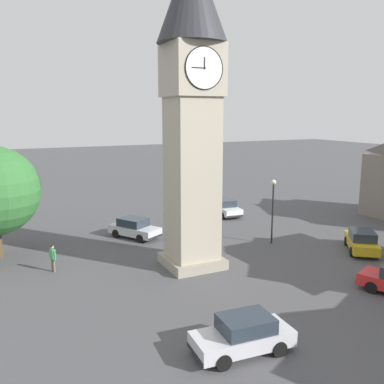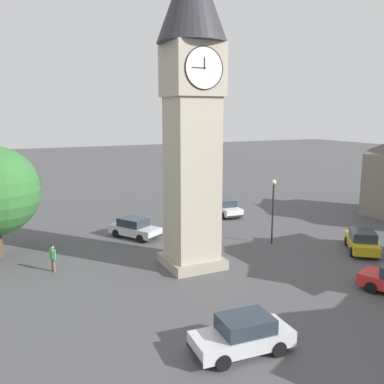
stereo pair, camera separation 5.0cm
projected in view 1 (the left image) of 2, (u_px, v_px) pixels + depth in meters
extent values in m
plane|color=#4C4C4F|center=(192.00, 265.00, 26.42)|extent=(200.00, 200.00, 0.00)
cube|color=gray|center=(192.00, 261.00, 26.37)|extent=(3.42, 3.42, 0.60)
cube|color=#ADA38E|center=(192.00, 179.00, 25.39)|extent=(2.74, 2.74, 9.88)
cube|color=#ADA38E|center=(192.00, 71.00, 24.19)|extent=(3.06, 3.06, 3.01)
cylinder|color=white|center=(204.00, 68.00, 22.81)|extent=(2.30, 0.04, 2.30)
torus|color=black|center=(204.00, 68.00, 22.80)|extent=(2.36, 0.06, 2.36)
cube|color=black|center=(205.00, 63.00, 22.72)|extent=(0.05, 0.02, 0.64)
cube|color=black|center=(199.00, 68.00, 22.63)|extent=(0.87, 0.02, 0.04)
cylinder|color=white|center=(181.00, 73.00, 25.57)|extent=(2.30, 0.04, 2.30)
torus|color=black|center=(181.00, 73.00, 25.58)|extent=(2.36, 0.06, 2.36)
cylinder|color=black|center=(371.00, 287.00, 22.27)|extent=(0.44, 0.68, 0.64)
cylinder|color=black|center=(382.00, 279.00, 23.42)|extent=(0.44, 0.68, 0.64)
cube|color=black|center=(362.00, 278.00, 23.36)|extent=(1.59, 0.73, 0.16)
cube|color=gold|center=(361.00, 243.00, 29.01)|extent=(3.85, 4.29, 0.64)
cube|color=#28333D|center=(363.00, 235.00, 28.75)|extent=(2.52, 2.62, 0.64)
cylinder|color=black|center=(346.00, 241.00, 30.40)|extent=(0.56, 0.64, 0.64)
cylinder|color=black|center=(370.00, 242.00, 30.08)|extent=(0.56, 0.64, 0.64)
cylinder|color=black|center=(352.00, 252.00, 28.04)|extent=(0.56, 0.64, 0.64)
cylinder|color=black|center=(377.00, 253.00, 27.71)|extent=(0.56, 0.64, 0.64)
cube|color=black|center=(356.00, 238.00, 30.99)|extent=(1.39, 1.11, 0.16)
cube|color=silver|center=(242.00, 339.00, 16.69)|extent=(4.21, 1.98, 0.64)
cube|color=#28333D|center=(246.00, 324.00, 16.63)|extent=(2.20, 1.70, 0.64)
cylinder|color=black|center=(223.00, 362.00, 15.56)|extent=(0.65, 0.26, 0.64)
cylinder|color=black|center=(206.00, 341.00, 17.02)|extent=(0.65, 0.26, 0.64)
cylinder|color=black|center=(279.00, 349.00, 16.46)|extent=(0.65, 0.26, 0.64)
cylinder|color=black|center=(258.00, 330.00, 17.92)|extent=(0.65, 0.26, 0.64)
cube|color=black|center=(196.00, 354.00, 16.00)|extent=(0.24, 1.67, 0.16)
cube|color=silver|center=(135.00, 230.00, 32.24)|extent=(3.56, 4.39, 0.64)
cube|color=#28333D|center=(133.00, 222.00, 32.21)|extent=(2.42, 2.60, 0.64)
cylinder|color=black|center=(154.00, 233.00, 32.28)|extent=(0.52, 0.66, 0.64)
cylinder|color=black|center=(140.00, 239.00, 30.97)|extent=(0.52, 0.66, 0.64)
cylinder|color=black|center=(130.00, 229.00, 33.61)|extent=(0.52, 0.66, 0.64)
cylinder|color=black|center=(116.00, 233.00, 32.30)|extent=(0.52, 0.66, 0.64)
cube|color=black|center=(155.00, 237.00, 31.19)|extent=(1.49, 0.96, 0.16)
cube|color=white|center=(225.00, 209.00, 39.29)|extent=(2.02, 4.22, 0.64)
cube|color=#28333D|center=(225.00, 202.00, 39.31)|extent=(1.72, 2.22, 0.64)
cylinder|color=black|center=(239.00, 214.00, 38.50)|extent=(0.27, 0.66, 0.64)
cylinder|color=black|center=(223.00, 216.00, 37.93)|extent=(0.27, 0.66, 0.64)
cylinder|color=black|center=(227.00, 209.00, 40.75)|extent=(0.27, 0.66, 0.64)
cylinder|color=black|center=(212.00, 210.00, 40.19)|extent=(0.27, 0.66, 0.64)
cube|color=black|center=(235.00, 216.00, 37.48)|extent=(1.67, 0.25, 0.16)
cylinder|color=#706656|center=(52.00, 265.00, 25.33)|extent=(0.13, 0.13, 0.82)
cylinder|color=#706656|center=(54.00, 266.00, 25.22)|extent=(0.13, 0.13, 0.82)
cube|color=#3F9959|center=(52.00, 254.00, 25.14)|extent=(0.36, 0.42, 0.60)
cylinder|color=#3F9959|center=(50.00, 254.00, 25.29)|extent=(0.09, 0.09, 0.60)
cylinder|color=#3F9959|center=(55.00, 256.00, 25.01)|extent=(0.09, 0.09, 0.60)
sphere|color=tan|center=(52.00, 247.00, 25.06)|extent=(0.22, 0.22, 0.22)
sphere|color=black|center=(52.00, 247.00, 25.05)|extent=(0.20, 0.20, 0.20)
cylinder|color=black|center=(272.00, 214.00, 30.44)|extent=(0.12, 0.12, 4.45)
sphere|color=beige|center=(274.00, 182.00, 29.99)|extent=(0.36, 0.36, 0.36)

